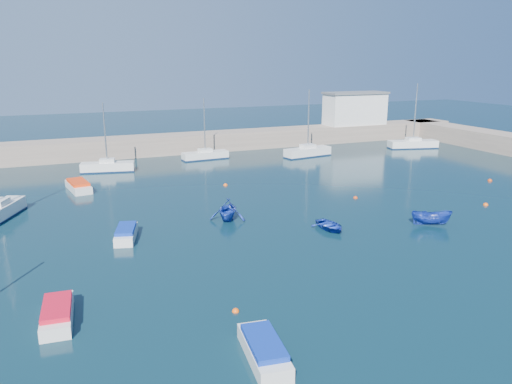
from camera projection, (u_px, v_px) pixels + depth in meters
name	position (u px, v px, depth m)	size (l,w,h in m)	color
ground	(358.00, 275.00, 30.84)	(220.00, 220.00, 0.00)	#0B2530
back_wall	(176.00, 144.00, 71.53)	(96.00, 4.50, 2.60)	gray
right_arm	(484.00, 139.00, 75.45)	(4.50, 32.00, 2.60)	gray
harbor_office	(355.00, 109.00, 81.75)	(10.00, 4.00, 5.00)	silver
sailboat_3	(0.00, 211.00, 41.85)	(3.93, 6.23, 8.10)	silver
sailboat_5	(108.00, 166.00, 59.38)	(6.35, 2.92, 8.17)	silver
sailboat_6	(205.00, 155.00, 66.86)	(6.29, 2.16, 8.13)	silver
sailboat_7	(308.00, 152.00, 68.79)	(7.06, 2.97, 9.07)	silver
sailboat_8	(413.00, 144.00, 75.42)	(7.62, 3.80, 9.60)	silver
motorboat_0	(57.00, 313.00, 25.30)	(1.78, 4.22, 0.92)	silver
motorboat_1	(126.00, 233.00, 37.00)	(2.30, 4.05, 0.94)	silver
motorboat_2	(78.00, 186.00, 50.89)	(2.41, 5.02, 0.99)	silver
motorboat_3	(264.00, 350.00, 22.09)	(1.97, 4.31, 0.97)	silver
dinghy_center	(330.00, 226.00, 39.08)	(2.19, 3.06, 0.63)	#17329E
dinghy_left	(228.00, 209.00, 41.30)	(2.97, 3.44, 1.81)	#17329E
dinghy_right	(431.00, 218.00, 40.01)	(1.20, 3.18, 1.23)	#17329E
buoy_0	(236.00, 312.00, 26.36)	(0.39, 0.39, 0.39)	#F3520C
buoy_1	(355.00, 198.00, 48.06)	(0.43, 0.43, 0.43)	#B4350D
buoy_2	(486.00, 205.00, 45.75)	(0.46, 0.46, 0.46)	#F3520C
buoy_3	(225.00, 185.00, 52.94)	(0.45, 0.45, 0.45)	#F3520C
buoy_4	(490.00, 181.00, 54.91)	(0.50, 0.50, 0.50)	#B4350D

